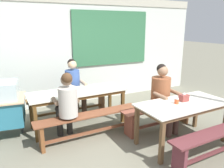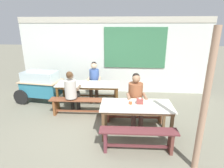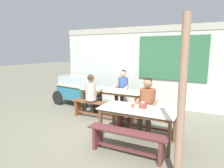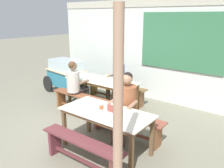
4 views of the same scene
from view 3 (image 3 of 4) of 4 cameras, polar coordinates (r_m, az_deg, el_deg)
ground_plane at (r=4.90m, az=0.08°, el=-13.32°), size 40.00×40.00×0.00m
backdrop_wall at (r=6.97m, az=10.74°, el=5.44°), size 6.76×0.23×2.68m
dining_table_far at (r=6.01m, az=0.06°, el=-2.34°), size 1.91×0.75×0.73m
dining_table_near at (r=4.19m, az=7.39°, el=-7.93°), size 1.60×0.80×0.73m
bench_far_back at (r=6.62m, az=2.41°, el=-4.25°), size 1.84×0.34×0.47m
bench_far_front at (r=5.58m, az=-2.74°, el=-6.88°), size 1.93×0.33×0.47m
bench_near_back at (r=4.85m, az=9.69°, el=-9.77°), size 1.59×0.35×0.47m
bench_near_front at (r=3.79m, az=4.16°, el=-15.37°), size 1.52×0.31×0.47m
food_cart at (r=7.08m, az=-10.57°, el=-1.13°), size 1.64×0.91×1.02m
person_center_facing at (r=6.42m, az=2.98°, el=-0.99°), size 0.45×0.59×1.28m
person_right_near_table at (r=4.66m, az=9.91°, el=-5.10°), size 0.51×0.58×1.29m
person_left_back_turned at (r=5.73m, az=-5.58°, el=-2.48°), size 0.42×0.56×1.25m
tissue_box at (r=4.20m, az=8.75°, el=-6.03°), size 0.14×0.11×0.14m
condiment_jar at (r=4.23m, az=5.89°, el=-6.03°), size 0.07×0.07×0.10m
wooden_support_post at (r=2.89m, az=19.15°, el=-5.42°), size 0.11×0.11×2.39m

